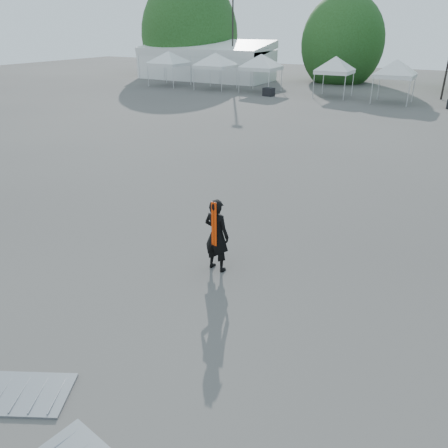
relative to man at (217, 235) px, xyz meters
The scene contains 13 objects.
ground 1.79m from the man, 110.56° to the left, with size 120.00×120.00×0.00m, color #474442.
marquee 42.84m from the man, 121.74° to the left, with size 15.00×6.25×4.23m.
light_pole_west 40.26m from the man, 117.62° to the left, with size 0.60×0.25×10.30m.
tree_far_w 47.65m from the man, 123.94° to the left, with size 4.80×4.80×7.30m.
tree_mid_w 42.39m from the man, 101.64° to the left, with size 4.16×4.16×6.33m.
tent_a 37.57m from the man, 127.46° to the left, with size 4.66×4.66×3.88m.
tent_b 34.55m from the man, 120.24° to the left, with size 4.62×4.62×3.88m.
tent_c 32.83m from the man, 112.93° to the left, with size 4.48×4.48×3.88m.
tent_d 30.98m from the man, 101.08° to the left, with size 4.02×4.02×3.88m.
tent_e 29.52m from the man, 91.70° to the left, with size 4.11×4.11×3.88m.
man is the anchor object (origin of this frame).
barrier_left 5.51m from the man, 99.93° to the right, with size 2.18×1.75×0.06m.
crate_west 30.22m from the man, 111.36° to the left, with size 0.90×0.70×0.70m, color black.
Camera 1 is at (5.45, -9.85, 5.73)m, focal length 35.00 mm.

